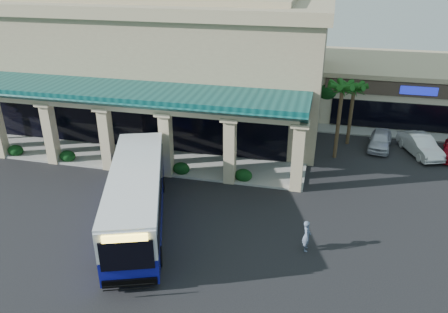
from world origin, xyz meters
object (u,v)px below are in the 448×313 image
(transit_bus, at_px, (137,198))
(car_silver, at_px, (380,140))
(car_white, at_px, (420,145))
(pedestrian, at_px, (307,236))

(transit_bus, relative_size, car_silver, 2.95)
(transit_bus, distance_m, car_white, 22.46)
(transit_bus, relative_size, pedestrian, 6.88)
(transit_bus, bearing_deg, car_silver, 25.63)
(pedestrian, bearing_deg, transit_bus, 83.83)
(transit_bus, xyz_separation_m, pedestrian, (9.62, -0.31, -0.81))
(pedestrian, distance_m, car_white, 16.42)
(pedestrian, distance_m, car_silver, 15.74)
(transit_bus, distance_m, car_silver, 20.65)
(pedestrian, relative_size, car_silver, 0.43)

